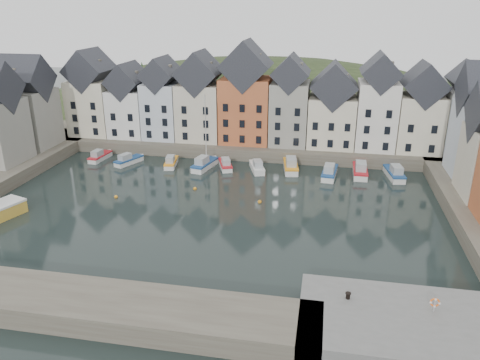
% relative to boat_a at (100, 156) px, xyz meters
% --- Properties ---
extents(ground, '(260.00, 260.00, 0.00)m').
position_rel_boat_a_xyz_m(ground, '(23.94, -18.21, -0.62)').
color(ground, black).
rests_on(ground, ground).
extents(far_quay, '(90.00, 16.00, 2.00)m').
position_rel_boat_a_xyz_m(far_quay, '(23.94, 11.79, 0.38)').
color(far_quay, '#524B3F').
rests_on(far_quay, ground).
extents(near_quay, '(18.00, 10.00, 2.00)m').
position_rel_boat_a_xyz_m(near_quay, '(45.94, -38.21, 0.38)').
color(near_quay, '#60605E').
rests_on(near_quay, ground).
extents(near_wall, '(50.00, 6.00, 2.00)m').
position_rel_boat_a_xyz_m(near_wall, '(13.94, -40.21, 0.38)').
color(near_wall, '#524B3F').
rests_on(near_wall, ground).
extents(hillside, '(153.60, 70.40, 64.00)m').
position_rel_boat_a_xyz_m(hillside, '(23.96, 37.79, -18.58)').
color(hillside, black).
rests_on(hillside, ground).
extents(far_terrace, '(72.37, 8.16, 17.78)m').
position_rel_boat_a_xyz_m(far_terrace, '(27.15, 9.79, 8.25)').
color(far_terrace, beige).
rests_on(far_terrace, far_quay).
extents(left_terrace, '(7.65, 17.00, 15.69)m').
position_rel_boat_a_xyz_m(left_terrace, '(-12.06, -4.71, 8.25)').
color(left_terrace, gray).
rests_on(left_terrace, left_quay).
extents(mooring_buoys, '(20.50, 5.50, 0.50)m').
position_rel_boat_a_xyz_m(mooring_buoys, '(19.94, -12.88, -0.47)').
color(mooring_buoys, orange).
rests_on(mooring_buoys, ground).
extents(boat_a, '(2.17, 5.58, 2.10)m').
position_rel_boat_a_xyz_m(boat_a, '(0.00, 0.00, 0.00)').
color(boat_a, silver).
rests_on(boat_a, ground).
extents(boat_b, '(3.69, 5.66, 2.09)m').
position_rel_boat_a_xyz_m(boat_b, '(5.70, -1.08, -0.00)').
color(boat_b, silver).
rests_on(boat_b, ground).
extents(boat_c, '(2.54, 5.61, 2.08)m').
position_rel_boat_a_xyz_m(boat_c, '(13.16, -0.71, -0.01)').
color(boat_c, silver).
rests_on(boat_c, ground).
extents(boat_d, '(3.32, 6.68, 12.24)m').
position_rel_boat_a_xyz_m(boat_d, '(18.94, -1.00, 0.17)').
color(boat_d, silver).
rests_on(boat_d, ground).
extents(boat_e, '(3.45, 5.68, 2.09)m').
position_rel_boat_a_xyz_m(boat_e, '(22.31, -0.20, -0.00)').
color(boat_e, silver).
rests_on(boat_e, ground).
extents(boat_f, '(3.43, 5.87, 2.15)m').
position_rel_boat_a_xyz_m(boat_f, '(27.63, -0.51, 0.02)').
color(boat_f, silver).
rests_on(boat_f, ground).
extents(boat_g, '(3.09, 7.09, 2.63)m').
position_rel_boat_a_xyz_m(boat_g, '(32.95, 0.78, 0.16)').
color(boat_g, silver).
rests_on(boat_g, ground).
extents(boat_h, '(2.62, 6.59, 2.47)m').
position_rel_boat_a_xyz_m(boat_h, '(39.16, -1.21, 0.11)').
color(boat_h, silver).
rests_on(boat_h, ground).
extents(boat_i, '(2.19, 6.87, 2.63)m').
position_rel_boat_a_xyz_m(boat_i, '(43.89, 0.55, 0.16)').
color(boat_i, silver).
rests_on(boat_i, ground).
extents(boat_j, '(2.91, 6.63, 2.46)m').
position_rel_boat_a_xyz_m(boat_j, '(49.09, 0.25, 0.11)').
color(boat_j, silver).
rests_on(boat_j, ground).
extents(mooring_bollard, '(0.48, 0.48, 0.56)m').
position_rel_boat_a_xyz_m(mooring_bollard, '(40.92, -36.43, 1.69)').
color(mooring_bollard, black).
rests_on(mooring_bollard, near_quay).
extents(life_ring_post, '(0.80, 0.17, 1.30)m').
position_rel_boat_a_xyz_m(life_ring_post, '(47.72, -36.99, 2.24)').
color(life_ring_post, gray).
rests_on(life_ring_post, near_quay).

